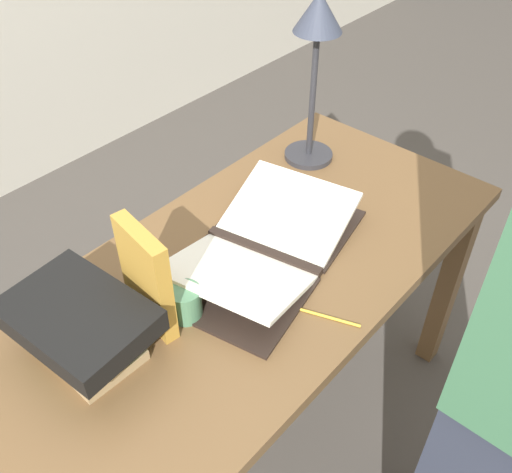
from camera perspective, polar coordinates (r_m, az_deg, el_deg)
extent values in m
plane|color=#47423D|center=(2.01, -0.88, -19.05)|extent=(12.00, 12.00, 0.00)
cube|color=brown|center=(1.41, -1.19, -3.86)|extent=(1.48, 0.67, 0.03)
cube|color=brown|center=(2.01, 18.61, -4.72)|extent=(0.06, 0.06, 0.73)
cube|color=brown|center=(2.20, 5.54, 2.20)|extent=(0.06, 0.06, 0.73)
cube|color=black|center=(1.43, 0.79, -1.54)|extent=(0.09, 0.31, 0.02)
cube|color=black|center=(1.34, -2.26, -5.42)|extent=(0.33, 0.37, 0.01)
cube|color=black|center=(1.53, 3.46, 1.54)|extent=(0.33, 0.37, 0.01)
cube|color=white|center=(1.32, -2.01, -3.87)|extent=(0.30, 0.35, 0.09)
cube|color=white|center=(1.50, 3.29, 2.42)|extent=(0.30, 0.35, 0.09)
cube|color=tan|center=(1.28, -16.53, -10.48)|extent=(0.16, 0.23, 0.03)
cube|color=#234C2D|center=(1.25, -16.89, -9.32)|extent=(0.18, 0.24, 0.05)
cube|color=black|center=(1.21, -17.38, -7.69)|extent=(0.23, 0.31, 0.05)
cube|color=#BC8933|center=(1.22, -10.92, -4.14)|extent=(0.06, 0.16, 0.26)
cylinder|color=#2D2D33|center=(1.79, 5.26, 8.13)|extent=(0.15, 0.15, 0.02)
cylinder|color=#2D2D33|center=(1.69, 5.68, 13.74)|extent=(0.02, 0.02, 0.38)
cone|color=#333847|center=(1.59, 6.29, 21.48)|extent=(0.13, 0.13, 0.11)
cylinder|color=#4C7F5B|center=(1.28, -7.18, -6.52)|extent=(0.07, 0.07, 0.08)
torus|color=#4C7F5B|center=(1.30, -5.86, -5.49)|extent=(0.05, 0.01, 0.05)
cylinder|color=gold|center=(1.30, 6.72, -7.87)|extent=(0.07, 0.16, 0.01)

